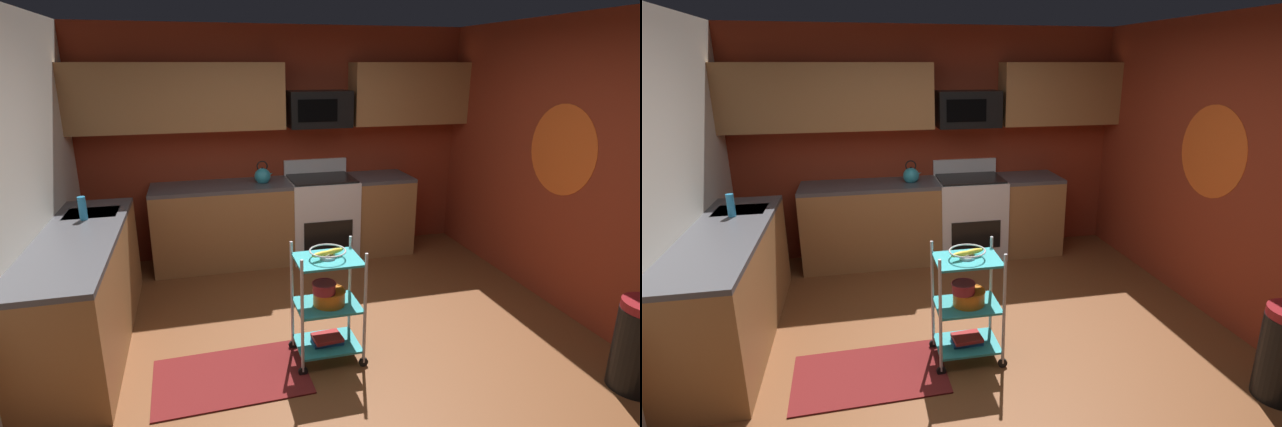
% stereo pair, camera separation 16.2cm
% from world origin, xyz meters
% --- Properties ---
extents(floor, '(4.40, 4.80, 0.04)m').
position_xyz_m(floor, '(0.00, 0.00, -0.02)').
color(floor, brown).
rests_on(floor, ground).
extents(wall_back, '(4.52, 0.06, 2.60)m').
position_xyz_m(wall_back, '(0.00, 2.43, 1.30)').
color(wall_back, maroon).
rests_on(wall_back, ground).
extents(wall_right, '(0.06, 4.80, 2.60)m').
position_xyz_m(wall_right, '(2.23, 0.00, 1.30)').
color(wall_right, maroon).
rests_on(wall_right, ground).
extents(wall_flower_decal, '(0.00, 0.81, 0.81)m').
position_xyz_m(wall_flower_decal, '(2.20, 0.46, 1.45)').
color(wall_flower_decal, '#E5591E').
extents(counter_run, '(3.67, 2.78, 0.92)m').
position_xyz_m(counter_run, '(-0.82, 1.51, 0.46)').
color(counter_run, '#9E6B3D').
rests_on(counter_run, ground).
extents(oven_range, '(0.76, 0.65, 1.10)m').
position_xyz_m(oven_range, '(0.41, 2.10, 0.48)').
color(oven_range, white).
rests_on(oven_range, ground).
extents(upper_cabinets, '(4.40, 0.33, 0.70)m').
position_xyz_m(upper_cabinets, '(-0.09, 2.23, 1.85)').
color(upper_cabinets, '#9E6B3D').
extents(microwave, '(0.70, 0.39, 0.40)m').
position_xyz_m(microwave, '(0.41, 2.21, 1.70)').
color(microwave, black).
extents(rolling_cart, '(0.54, 0.39, 0.91)m').
position_xyz_m(rolling_cart, '(-0.09, 0.01, 0.45)').
color(rolling_cart, silver).
rests_on(rolling_cart, ground).
extents(fruit_bowl, '(0.27, 0.27, 0.07)m').
position_xyz_m(fruit_bowl, '(-0.09, 0.01, 0.88)').
color(fruit_bowl, silver).
rests_on(fruit_bowl, rolling_cart).
extents(mixing_bowl_large, '(0.25, 0.25, 0.11)m').
position_xyz_m(mixing_bowl_large, '(-0.08, 0.01, 0.52)').
color(mixing_bowl_large, orange).
rests_on(mixing_bowl_large, rolling_cart).
extents(mixing_bowl_small, '(0.18, 0.18, 0.08)m').
position_xyz_m(mixing_bowl_small, '(-0.13, -0.03, 0.62)').
color(mixing_bowl_small, maroon).
rests_on(mixing_bowl_small, rolling_cart).
extents(book_stack, '(0.23, 0.19, 0.06)m').
position_xyz_m(book_stack, '(-0.09, 0.01, 0.16)').
color(book_stack, '#1E4C8C').
rests_on(book_stack, rolling_cart).
extents(kettle, '(0.21, 0.18, 0.26)m').
position_xyz_m(kettle, '(-0.26, 2.10, 1.00)').
color(kettle, teal).
rests_on(kettle, counter_run).
extents(dish_soap_bottle, '(0.06, 0.06, 0.20)m').
position_xyz_m(dish_soap_bottle, '(-1.92, 1.15, 1.02)').
color(dish_soap_bottle, '#2D8CBF').
rests_on(dish_soap_bottle, counter_run).
extents(floor_rug, '(1.12, 0.73, 0.01)m').
position_xyz_m(floor_rug, '(-0.84, -0.07, 0.01)').
color(floor_rug, maroon).
rests_on(floor_rug, ground).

